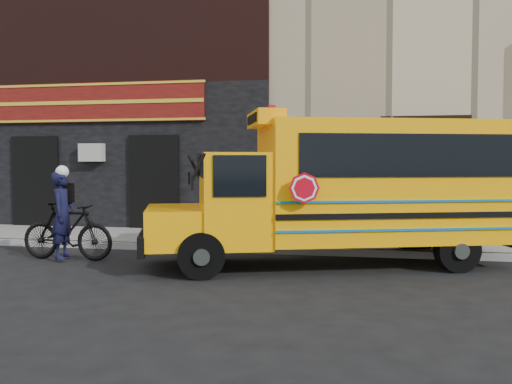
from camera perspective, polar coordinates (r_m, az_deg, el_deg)
The scene contains 8 objects.
ground at distance 10.05m, azimuth -4.14°, elevation -8.37°, with size 120.00×120.00×0.00m, color black.
curb at distance 12.52m, azimuth -0.98°, elevation -5.75°, with size 40.00×0.20×0.15m, color #979792.
sidewalk at distance 13.98m, azimuth 0.32°, elevation -4.83°, with size 40.00×3.00×0.15m, color slate.
building at distance 20.55m, azimuth 3.65°, elevation 14.63°, with size 20.00×10.70×12.00m.
school_bus at distance 11.03m, azimuth 9.10°, elevation 0.52°, with size 7.22×4.25×2.92m.
sign_pole at distance 12.69m, azimuth 13.33°, elevation 1.41°, with size 0.13×0.25×2.97m.
bicycle at distance 12.16m, azimuth -18.35°, elevation -3.72°, with size 0.55×1.96×1.18m, color black.
cyclist at distance 12.06m, azimuth -18.75°, elevation -2.40°, with size 0.64×0.42×1.76m, color black.
Camera 1 is at (2.61, -9.50, 1.98)m, focal length 40.00 mm.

